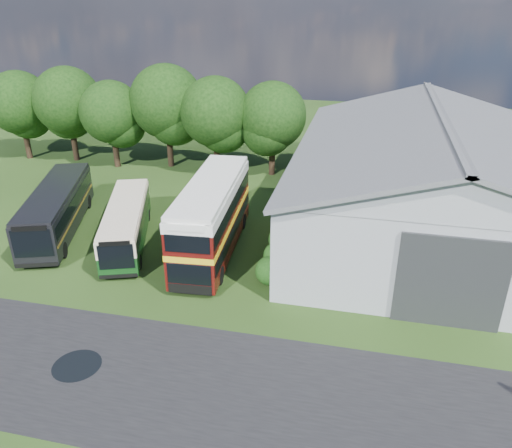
% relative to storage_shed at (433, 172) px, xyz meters
% --- Properties ---
extents(ground, '(120.00, 120.00, 0.00)m').
position_rel_storage_shed_xyz_m(ground, '(-15.00, -15.98, -4.17)').
color(ground, '#1B320F').
rests_on(ground, ground).
extents(asphalt_road, '(60.00, 8.00, 0.02)m').
position_rel_storage_shed_xyz_m(asphalt_road, '(-12.00, -18.98, -4.17)').
color(asphalt_road, black).
rests_on(asphalt_road, ground).
extents(puddle, '(2.20, 2.20, 0.01)m').
position_rel_storage_shed_xyz_m(puddle, '(-16.50, -18.98, -4.17)').
color(puddle, black).
rests_on(puddle, ground).
extents(storage_shed, '(18.80, 24.80, 8.15)m').
position_rel_storage_shed_xyz_m(storage_shed, '(0.00, 0.00, 0.00)').
color(storage_shed, gray).
rests_on(storage_shed, ground).
extents(tree_far_left, '(6.12, 6.12, 8.64)m').
position_rel_storage_shed_xyz_m(tree_far_left, '(-38.00, 8.02, 1.40)').
color(tree_far_left, black).
rests_on(tree_far_left, ground).
extents(tree_left_a, '(6.46, 6.46, 9.12)m').
position_rel_storage_shed_xyz_m(tree_left_a, '(-33.00, 8.52, 1.71)').
color(tree_left_a, black).
rests_on(tree_left_a, ground).
extents(tree_left_b, '(5.78, 5.78, 8.16)m').
position_rel_storage_shed_xyz_m(tree_left_b, '(-28.00, 7.52, 1.09)').
color(tree_left_b, black).
rests_on(tree_left_b, ground).
extents(tree_mid, '(6.80, 6.80, 9.60)m').
position_rel_storage_shed_xyz_m(tree_mid, '(-23.00, 8.82, 2.02)').
color(tree_mid, black).
rests_on(tree_mid, ground).
extents(tree_right_a, '(6.26, 6.26, 8.83)m').
position_rel_storage_shed_xyz_m(tree_right_a, '(-18.00, 7.82, 1.52)').
color(tree_right_a, black).
rests_on(tree_right_a, ground).
extents(tree_right_b, '(5.98, 5.98, 8.45)m').
position_rel_storage_shed_xyz_m(tree_right_b, '(-13.00, 8.62, 1.27)').
color(tree_right_b, black).
rests_on(tree_right_b, ground).
extents(shrub_front, '(1.70, 1.70, 1.70)m').
position_rel_storage_shed_xyz_m(shrub_front, '(-9.40, -9.98, -4.17)').
color(shrub_front, '#194714').
rests_on(shrub_front, ground).
extents(shrub_mid, '(1.60, 1.60, 1.60)m').
position_rel_storage_shed_xyz_m(shrub_mid, '(-9.40, -7.98, -4.17)').
color(shrub_mid, '#194714').
rests_on(shrub_mid, ground).
extents(shrub_back, '(1.80, 1.80, 1.80)m').
position_rel_storage_shed_xyz_m(shrub_back, '(-9.40, -5.98, -4.17)').
color(shrub_back, '#194714').
rests_on(shrub_back, ground).
extents(bus_green_single, '(5.60, 10.26, 2.78)m').
position_rel_storage_shed_xyz_m(bus_green_single, '(-19.66, -7.23, -2.69)').
color(bus_green_single, black).
rests_on(bus_green_single, ground).
extents(bus_maroon_double, '(3.67, 11.37, 4.81)m').
position_rel_storage_shed_xyz_m(bus_maroon_double, '(-13.73, -7.11, -1.77)').
color(bus_maroon_double, black).
rests_on(bus_maroon_double, ground).
extents(bus_dark_single, '(6.30, 11.73, 3.17)m').
position_rel_storage_shed_xyz_m(bus_dark_single, '(-25.22, -6.56, -2.48)').
color(bus_dark_single, black).
rests_on(bus_dark_single, ground).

